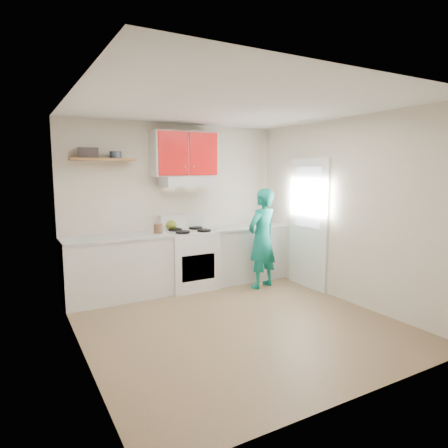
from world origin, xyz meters
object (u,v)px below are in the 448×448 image
tin (115,155)px  crock (158,229)px  stove (190,259)px  person (262,239)px  kettle (171,225)px

tin → crock: tin is taller
stove → person: 1.20m
stove → person: size_ratio=0.58×
crock → person: size_ratio=0.10×
stove → tin: 1.96m
kettle → crock: size_ratio=1.19×
person → crock: bearing=-36.8°
crock → person: 1.64m
stove → crock: 0.73m
kettle → tin: bearing=175.2°
kettle → person: size_ratio=0.12×
stove → crock: bearing=177.0°
kettle → crock: kettle is taller
tin → stove: bearing=-7.8°
stove → kettle: kettle is taller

